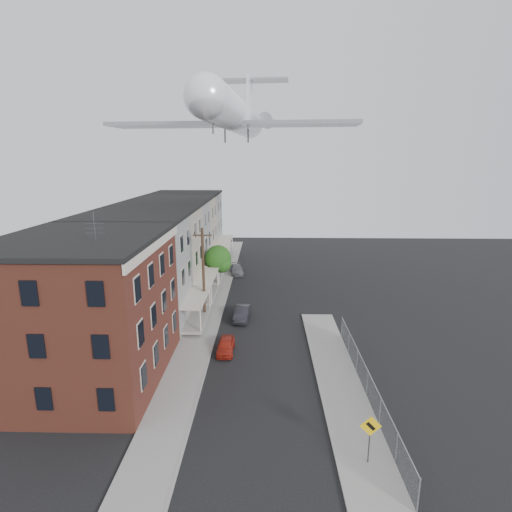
{
  "coord_description": "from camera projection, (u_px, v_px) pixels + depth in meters",
  "views": [
    {
      "loc": [
        0.29,
        -18.49,
        15.17
      ],
      "look_at": [
        -0.3,
        6.47,
        9.13
      ],
      "focal_mm": 28.0,
      "sensor_mm": 36.0,
      "label": 1
    }
  ],
  "objects": [
    {
      "name": "street_tree",
      "position": [
        219.0,
        260.0,
        47.98
      ],
      "size": [
        3.22,
        3.2,
        5.2
      ],
      "color": "black",
      "rests_on": "ground"
    },
    {
      "name": "row_house_c",
      "position": [
        168.0,
        242.0,
        50.24
      ],
      "size": [
        11.98,
        7.0,
        10.3
      ],
      "color": "slate",
      "rests_on": "ground"
    },
    {
      "name": "row_house_e",
      "position": [
        189.0,
        224.0,
        63.85
      ],
      "size": [
        11.98,
        7.0,
        10.3
      ],
      "color": "slate",
      "rests_on": "ground"
    },
    {
      "name": "warning_sign",
      "position": [
        370.0,
        432.0,
        19.97
      ],
      "size": [
        1.1,
        0.11,
        2.8
      ],
      "color": "#515156",
      "rests_on": "ground"
    },
    {
      "name": "car_near",
      "position": [
        226.0,
        346.0,
        32.19
      ],
      "size": [
        1.36,
        3.33,
        1.13
      ],
      "primitive_type": "imported",
      "rotation": [
        0.0,
        0.0,
        -0.01
      ],
      "color": "#AA2416",
      "rests_on": "ground"
    },
    {
      "name": "utility_pole",
      "position": [
        203.0,
        273.0,
        38.06
      ],
      "size": [
        1.8,
        0.26,
        9.0
      ],
      "color": "black",
      "rests_on": "ground"
    },
    {
      "name": "row_house_b",
      "position": [
        153.0,
        254.0,
        43.44
      ],
      "size": [
        11.98,
        7.0,
        10.3
      ],
      "color": "gray",
      "rests_on": "ground"
    },
    {
      "name": "chainlink_fence",
      "position": [
        367.0,
        383.0,
        26.0
      ],
      "size": [
        0.06,
        18.06,
        1.9
      ],
      "color": "gray",
      "rests_on": "ground"
    },
    {
      "name": "curb_left",
      "position": [
        226.0,
        297.0,
        44.93
      ],
      "size": [
        0.15,
        62.0,
        0.14
      ],
      "primitive_type": "cube",
      "color": "gray",
      "rests_on": "ground"
    },
    {
      "name": "airplane",
      "position": [
        236.0,
        115.0,
        45.28
      ],
      "size": [
        27.42,
        31.31,
        9.03
      ],
      "color": "white",
      "rests_on": "ground"
    },
    {
      "name": "sidewalk_left",
      "position": [
        214.0,
        297.0,
        44.97
      ],
      "size": [
        3.0,
        62.0,
        0.12
      ],
      "primitive_type": "cube",
      "color": "gray",
      "rests_on": "ground"
    },
    {
      "name": "corner_building",
      "position": [
        86.0,
        309.0,
        27.4
      ],
      "size": [
        10.31,
        12.3,
        12.15
      ],
      "color": "#351811",
      "rests_on": "ground"
    },
    {
      "name": "ground",
      "position": [
        259.0,
        448.0,
        21.54
      ],
      "size": [
        120.0,
        120.0,
        0.0
      ],
      "primitive_type": "plane",
      "color": "black",
      "rests_on": "ground"
    },
    {
      "name": "curb_right",
      "position": [
        319.0,
        387.0,
        27.26
      ],
      "size": [
        0.15,
        26.0,
        0.14
      ],
      "primitive_type": "cube",
      "color": "gray",
      "rests_on": "ground"
    },
    {
      "name": "car_mid",
      "position": [
        242.0,
        313.0,
        38.77
      ],
      "size": [
        1.61,
        3.93,
        1.27
      ],
      "primitive_type": "imported",
      "rotation": [
        0.0,
        0.0,
        -0.07
      ],
      "color": "black",
      "rests_on": "ground"
    },
    {
      "name": "row_house_d",
      "position": [
        180.0,
        232.0,
        57.05
      ],
      "size": [
        11.98,
        7.0,
        10.3
      ],
      "color": "gray",
      "rests_on": "ground"
    },
    {
      "name": "sidewalk_right",
      "position": [
        341.0,
        387.0,
        27.23
      ],
      "size": [
        3.0,
        26.0,
        0.12
      ],
      "primitive_type": "cube",
      "color": "gray",
      "rests_on": "ground"
    },
    {
      "name": "row_house_a",
      "position": [
        132.0,
        272.0,
        36.64
      ],
      "size": [
        11.98,
        7.0,
        10.3
      ],
      "color": "slate",
      "rests_on": "ground"
    },
    {
      "name": "car_far",
      "position": [
        237.0,
        270.0,
        54.35
      ],
      "size": [
        2.2,
        4.28,
        1.19
      ],
      "primitive_type": "imported",
      "rotation": [
        0.0,
        0.0,
        0.14
      ],
      "color": "slate",
      "rests_on": "ground"
    }
  ]
}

